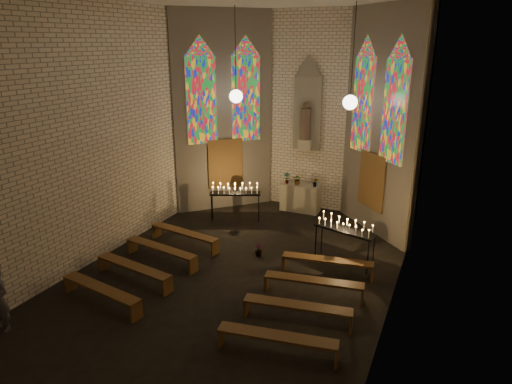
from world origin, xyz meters
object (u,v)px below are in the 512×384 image
Objects in this scene: altar at (300,198)px; aisle_flower_pot at (259,250)px; votive_stand_left at (235,191)px; votive_stand_right at (345,227)px.

aisle_flower_pot is (0.11, -4.02, -0.32)m from altar.
altar reaches higher than aisle_flower_pot.
votive_stand_left reaches higher than altar.
altar is at bearing 91.51° from aisle_flower_pot.
votive_stand_right reaches higher than altar.
aisle_flower_pot is 0.20× the size of votive_stand_right.
votive_stand_left is 0.98× the size of votive_stand_right.
altar is 0.79× the size of votive_stand_right.
votive_stand_left is (-1.84, 2.17, 0.90)m from aisle_flower_pot.
votive_stand_right is at bearing -45.58° from votive_stand_left.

